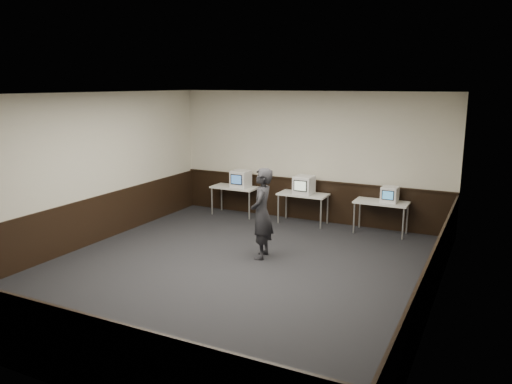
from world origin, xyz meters
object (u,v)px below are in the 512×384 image
Objects in this scene: desk_center at (303,196)px; desk_right at (381,205)px; desk_left at (235,189)px; emac_right at (390,194)px; emac_left at (241,179)px; emac_center at (304,185)px; person at (262,214)px.

desk_center is 1.90m from desk_right.
desk_left is 3.04× the size of emac_right.
desk_center is (1.90, 0.00, 0.00)m from desk_left.
emac_center is at bearing -0.97° from emac_left.
person is (0.13, -2.62, -0.08)m from emac_center.
person is at bearing -123.92° from emac_right.
person is at bearing -123.06° from desk_right.
emac_left is at bearing 0.92° from desk_left.
emac_center reaches higher than emac_right.
emac_right is at bearing 0.24° from desk_left.
desk_right is 2.46× the size of emac_center.
desk_center is 2.09m from emac_right.
desk_right is at bearing 0.00° from desk_left.
emac_left is 3.27m from person.
emac_left reaches higher than desk_right.
desk_left is at bearing -154.84° from person.
person is (2.06, -2.67, 0.22)m from desk_left.
desk_center is at bearing 0.00° from desk_left.
emac_right is (2.04, 0.06, -0.04)m from emac_center.
person is (0.16, -2.67, 0.22)m from desk_center.
emac_right is at bearing 0.80° from emac_left.
emac_center is (-1.87, -0.05, 0.29)m from desk_right.
emac_right is at bearing 0.46° from desk_center.
desk_right is 2.52× the size of emac_left.
desk_right is (3.80, 0.00, 0.00)m from desk_left.
emac_left is 0.27× the size of person.
emac_left is 3.80m from emac_right.
desk_left and desk_right have the same top height.
desk_left is 3.38m from person.
desk_left is 1.00× the size of desk_right.
desk_center is 1.75m from emac_left.
emac_left is at bearing 179.96° from desk_right.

